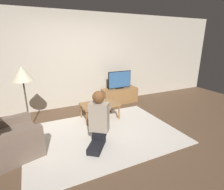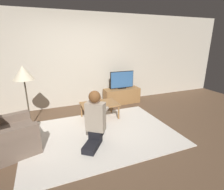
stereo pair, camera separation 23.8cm
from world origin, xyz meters
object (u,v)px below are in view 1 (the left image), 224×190
object	(u,v)px
tv	(120,80)
floor_lamp	(22,77)
person_kneeling	(99,118)
armchair	(10,141)
coffee_table	(100,105)

from	to	relation	value
tv	floor_lamp	xyz separation A→B (m)	(-2.55, -0.65, 0.43)
person_kneeling	armchair	bearing A→B (deg)	25.92
tv	floor_lamp	world-z (taller)	floor_lamp
coffee_table	floor_lamp	distance (m)	1.77
coffee_table	floor_lamp	size ratio (longest dim) A/B	0.65
coffee_table	person_kneeling	bearing A→B (deg)	-112.07
coffee_table	person_kneeling	xyz separation A→B (m)	(-0.41, -1.01, 0.17)
tv	person_kneeling	xyz separation A→B (m)	(-1.39, -1.84, -0.20)
floor_lamp	armchair	xyz separation A→B (m)	(-0.29, -0.90, -0.87)
tv	armchair	world-z (taller)	tv
tv	coffee_table	bearing A→B (deg)	-139.74
tv	person_kneeling	world-z (taller)	person_kneeling
armchair	person_kneeling	world-z (taller)	person_kneeling
floor_lamp	coffee_table	bearing A→B (deg)	-6.40
floor_lamp	person_kneeling	xyz separation A→B (m)	(1.16, -1.19, -0.64)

